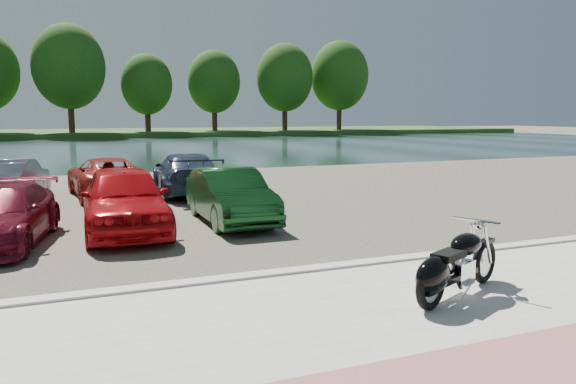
# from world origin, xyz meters

# --- Properties ---
(ground) EXTENTS (200.00, 200.00, 0.00)m
(ground) POSITION_xyz_m (0.00, 0.00, 0.00)
(ground) COLOR #595447
(ground) RESTS_ON ground
(promenade) EXTENTS (60.00, 6.00, 0.10)m
(promenade) POSITION_xyz_m (0.00, -1.00, 0.05)
(promenade) COLOR #AEABA4
(promenade) RESTS_ON ground
(kerb) EXTENTS (60.00, 0.30, 0.14)m
(kerb) POSITION_xyz_m (0.00, 2.00, 0.07)
(kerb) COLOR #AEABA4
(kerb) RESTS_ON ground
(parking_lot) EXTENTS (60.00, 18.00, 0.04)m
(parking_lot) POSITION_xyz_m (0.00, 11.00, 0.02)
(parking_lot) COLOR #3D3831
(parking_lot) RESTS_ON ground
(river) EXTENTS (120.00, 40.00, 0.00)m
(river) POSITION_xyz_m (0.00, 40.00, 0.00)
(river) COLOR #192E2B
(river) RESTS_ON ground
(far_bank) EXTENTS (120.00, 24.00, 0.60)m
(far_bank) POSITION_xyz_m (0.00, 72.00, 0.30)
(far_bank) COLOR #254719
(far_bank) RESTS_ON ground
(far_trees) EXTENTS (70.25, 10.68, 12.52)m
(far_trees) POSITION_xyz_m (4.36, 65.79, 7.49)
(far_trees) COLOR #3B2115
(far_trees) RESTS_ON far_bank
(motorcycle) EXTENTS (2.19, 1.18, 1.05)m
(motorcycle) POSITION_xyz_m (0.16, -0.13, 0.56)
(motorcycle) COLOR black
(motorcycle) RESTS_ON promenade
(car_3) EXTENTS (2.50, 4.45, 1.22)m
(car_3) POSITION_xyz_m (-5.98, 6.28, 0.65)
(car_3) COLOR maroon
(car_3) RESTS_ON parking_lot
(car_4) EXTENTS (1.98, 4.52, 1.52)m
(car_4) POSITION_xyz_m (-3.51, 6.60, 0.80)
(car_4) COLOR #BB0C12
(car_4) RESTS_ON parking_lot
(car_5) EXTENTS (1.46, 4.04, 1.33)m
(car_5) POSITION_xyz_m (-0.98, 6.82, 0.70)
(car_5) COLOR #113F17
(car_5) RESTS_ON parking_lot
(car_9) EXTENTS (2.15, 4.24, 1.33)m
(car_9) POSITION_xyz_m (-6.16, 12.42, 0.71)
(car_9) COLOR slate
(car_9) RESTS_ON parking_lot
(car_10) EXTENTS (2.44, 4.70, 1.27)m
(car_10) POSITION_xyz_m (-3.39, 12.71, 0.67)
(car_10) COLOR #A1241A
(car_10) RESTS_ON parking_lot
(car_11) EXTENTS (2.30, 4.88, 1.38)m
(car_11) POSITION_xyz_m (-0.89, 12.21, 0.73)
(car_11) COLOR #27334D
(car_11) RESTS_ON parking_lot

